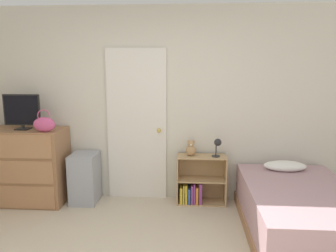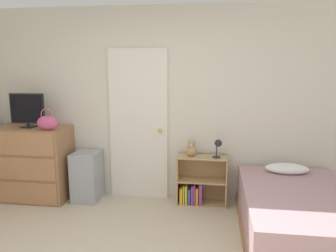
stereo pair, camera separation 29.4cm
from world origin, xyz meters
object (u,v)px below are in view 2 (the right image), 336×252
(tv, at_px, (27,110))
(desk_lamp, at_px, (218,145))
(handbag, at_px, (47,123))
(dresser, at_px, (33,163))
(teddy_bear, at_px, (191,149))
(storage_bin, at_px, (87,176))
(bed, at_px, (298,216))
(bookshelf, at_px, (198,185))

(tv, distance_m, desk_lamp, 2.52)
(tv, xyz_separation_m, handbag, (0.34, -0.14, -0.14))
(dresser, height_order, desk_lamp, dresser)
(dresser, height_order, tv, tv)
(handbag, distance_m, teddy_bear, 1.86)
(storage_bin, xyz_separation_m, desk_lamp, (1.73, 0.03, 0.48))
(handbag, bearing_deg, teddy_bear, 8.97)
(dresser, relative_size, bed, 0.54)
(handbag, distance_m, desk_lamp, 2.17)
(tv, bearing_deg, desk_lamp, 2.46)
(storage_bin, xyz_separation_m, bookshelf, (1.49, 0.07, -0.07))
(desk_lamp, bearing_deg, bookshelf, 169.73)
(dresser, distance_m, storage_bin, 0.76)
(storage_bin, bearing_deg, teddy_bear, 2.73)
(tv, xyz_separation_m, bed, (3.31, -0.62, -0.96))
(bed, bearing_deg, desk_lamp, 139.00)
(dresser, bearing_deg, desk_lamp, 1.98)
(bookshelf, bearing_deg, storage_bin, -177.26)
(dresser, relative_size, bookshelf, 1.54)
(handbag, relative_size, teddy_bear, 1.37)
(dresser, height_order, bed, dresser)
(storage_bin, bearing_deg, tv, -173.96)
(storage_bin, height_order, bookshelf, storage_bin)
(storage_bin, distance_m, bed, 2.66)
(teddy_bear, height_order, bed, teddy_bear)
(desk_lamp, bearing_deg, storage_bin, -179.09)
(teddy_bear, bearing_deg, tv, -176.11)
(bookshelf, relative_size, desk_lamp, 2.70)
(storage_bin, height_order, bed, storage_bin)
(handbag, distance_m, bookshelf, 2.09)
(tv, bearing_deg, teddy_bear, 3.89)
(handbag, height_order, desk_lamp, handbag)
(storage_bin, relative_size, teddy_bear, 3.21)
(storage_bin, distance_m, teddy_bear, 1.45)
(bed, bearing_deg, bookshelf, 144.46)
(tv, bearing_deg, dresser, 60.10)
(desk_lamp, bearing_deg, teddy_bear, 173.36)
(storage_bin, bearing_deg, desk_lamp, 0.91)
(bookshelf, bearing_deg, bed, -35.54)
(bookshelf, height_order, teddy_bear, teddy_bear)
(handbag, relative_size, desk_lamp, 1.17)
(tv, relative_size, bed, 0.26)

